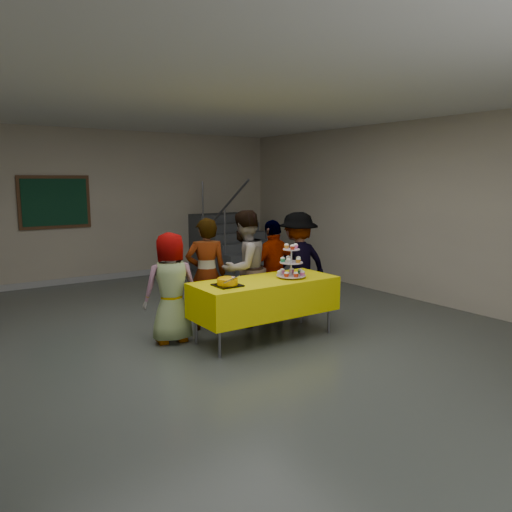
{
  "coord_description": "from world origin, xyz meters",
  "views": [
    {
      "loc": [
        -2.93,
        -4.98,
        2.04
      ],
      "look_at": [
        0.66,
        0.28,
        1.05
      ],
      "focal_mm": 35.0,
      "sensor_mm": 36.0,
      "label": 1
    }
  ],
  "objects_px": {
    "cupcake_stand": "(291,265)",
    "schoolchild_c": "(244,268)",
    "bake_table": "(265,296)",
    "schoolchild_a": "(171,288)",
    "noticeboard": "(55,202)",
    "schoolchild_d": "(274,271)",
    "schoolchild_e": "(298,264)",
    "staircase": "(234,251)",
    "schoolchild_b": "(206,274)",
    "bear_cake": "(227,281)"
  },
  "relations": [
    {
      "from": "schoolchild_d",
      "to": "schoolchild_e",
      "type": "bearing_deg",
      "value": -178.45
    },
    {
      "from": "schoolchild_c",
      "to": "schoolchild_e",
      "type": "distance_m",
      "value": 0.95
    },
    {
      "from": "bake_table",
      "to": "schoolchild_b",
      "type": "distance_m",
      "value": 0.91
    },
    {
      "from": "cupcake_stand",
      "to": "schoolchild_d",
      "type": "xyz_separation_m",
      "value": [
        0.22,
        0.68,
        -0.2
      ]
    },
    {
      "from": "schoolchild_c",
      "to": "staircase",
      "type": "bearing_deg",
      "value": -134.99
    },
    {
      "from": "cupcake_stand",
      "to": "schoolchild_d",
      "type": "relative_size",
      "value": 0.3
    },
    {
      "from": "schoolchild_d",
      "to": "schoolchild_e",
      "type": "distance_m",
      "value": 0.49
    },
    {
      "from": "staircase",
      "to": "noticeboard",
      "type": "distance_m",
      "value": 3.72
    },
    {
      "from": "schoolchild_a",
      "to": "staircase",
      "type": "distance_m",
      "value": 4.66
    },
    {
      "from": "schoolchild_b",
      "to": "staircase",
      "type": "height_order",
      "value": "staircase"
    },
    {
      "from": "bake_table",
      "to": "cupcake_stand",
      "type": "distance_m",
      "value": 0.53
    },
    {
      "from": "schoolchild_b",
      "to": "bake_table",
      "type": "bearing_deg",
      "value": 140.15
    },
    {
      "from": "cupcake_stand",
      "to": "schoolchild_c",
      "type": "distance_m",
      "value": 0.79
    },
    {
      "from": "bear_cake",
      "to": "staircase",
      "type": "height_order",
      "value": "staircase"
    },
    {
      "from": "schoolchild_e",
      "to": "staircase",
      "type": "relative_size",
      "value": 0.65
    },
    {
      "from": "schoolchild_a",
      "to": "noticeboard",
      "type": "height_order",
      "value": "noticeboard"
    },
    {
      "from": "schoolchild_b",
      "to": "schoolchild_e",
      "type": "height_order",
      "value": "schoolchild_e"
    },
    {
      "from": "cupcake_stand",
      "to": "schoolchild_c",
      "type": "relative_size",
      "value": 0.28
    },
    {
      "from": "staircase",
      "to": "noticeboard",
      "type": "bearing_deg",
      "value": 166.38
    },
    {
      "from": "schoolchild_d",
      "to": "schoolchild_e",
      "type": "xyz_separation_m",
      "value": [
        0.48,
        0.05,
        0.04
      ]
    },
    {
      "from": "schoolchild_b",
      "to": "schoolchild_c",
      "type": "distance_m",
      "value": 0.54
    },
    {
      "from": "noticeboard",
      "to": "bear_cake",
      "type": "bearing_deg",
      "value": -80.51
    },
    {
      "from": "schoolchild_b",
      "to": "schoolchild_e",
      "type": "bearing_deg",
      "value": -162.79
    },
    {
      "from": "schoolchild_c",
      "to": "noticeboard",
      "type": "xyz_separation_m",
      "value": [
        -1.52,
        4.22,
        0.79
      ]
    },
    {
      "from": "bake_table",
      "to": "schoolchild_a",
      "type": "distance_m",
      "value": 1.19
    },
    {
      "from": "bear_cake",
      "to": "schoolchild_b",
      "type": "xyz_separation_m",
      "value": [
        0.17,
        0.83,
        -0.07
      ]
    },
    {
      "from": "schoolchild_a",
      "to": "schoolchild_b",
      "type": "distance_m",
      "value": 0.67
    },
    {
      "from": "bear_cake",
      "to": "schoolchild_c",
      "type": "height_order",
      "value": "schoolchild_c"
    },
    {
      "from": "bear_cake",
      "to": "schoolchild_c",
      "type": "xyz_separation_m",
      "value": [
        0.7,
        0.71,
        -0.02
      ]
    },
    {
      "from": "bake_table",
      "to": "noticeboard",
      "type": "xyz_separation_m",
      "value": [
        -1.41,
        4.88,
        1.04
      ]
    },
    {
      "from": "schoolchild_b",
      "to": "schoolchild_d",
      "type": "relative_size",
      "value": 1.04
    },
    {
      "from": "bake_table",
      "to": "schoolchild_a",
      "type": "height_order",
      "value": "schoolchild_a"
    },
    {
      "from": "noticeboard",
      "to": "schoolchild_a",
      "type": "bearing_deg",
      "value": -85.18
    },
    {
      "from": "schoolchild_c",
      "to": "schoolchild_a",
      "type": "bearing_deg",
      "value": -10.16
    },
    {
      "from": "cupcake_stand",
      "to": "schoolchild_e",
      "type": "relative_size",
      "value": 0.29
    },
    {
      "from": "schoolchild_e",
      "to": "noticeboard",
      "type": "xyz_separation_m",
      "value": [
        -2.47,
        4.23,
        0.82
      ]
    },
    {
      "from": "bake_table",
      "to": "schoolchild_b",
      "type": "relative_size",
      "value": 1.23
    },
    {
      "from": "schoolchild_c",
      "to": "schoolchild_d",
      "type": "bearing_deg",
      "value": 158.04
    },
    {
      "from": "schoolchild_b",
      "to": "schoolchild_d",
      "type": "distance_m",
      "value": 1.02
    },
    {
      "from": "schoolchild_b",
      "to": "schoolchild_e",
      "type": "xyz_separation_m",
      "value": [
        1.48,
        -0.13,
        0.01
      ]
    },
    {
      "from": "schoolchild_d",
      "to": "bake_table",
      "type": "bearing_deg",
      "value": 41.71
    },
    {
      "from": "bake_table",
      "to": "schoolchild_c",
      "type": "height_order",
      "value": "schoolchild_c"
    },
    {
      "from": "schoolchild_a",
      "to": "staircase",
      "type": "bearing_deg",
      "value": -124.0
    },
    {
      "from": "bake_table",
      "to": "schoolchild_c",
      "type": "relative_size",
      "value": 1.17
    },
    {
      "from": "schoolchild_c",
      "to": "schoolchild_d",
      "type": "relative_size",
      "value": 1.1
    },
    {
      "from": "staircase",
      "to": "bear_cake",
      "type": "bearing_deg",
      "value": -122.64
    },
    {
      "from": "bear_cake",
      "to": "schoolchild_e",
      "type": "height_order",
      "value": "schoolchild_e"
    },
    {
      "from": "schoolchild_a",
      "to": "staircase",
      "type": "height_order",
      "value": "staircase"
    },
    {
      "from": "bake_table",
      "to": "schoolchild_b",
      "type": "bearing_deg",
      "value": 117.98
    },
    {
      "from": "schoolchild_b",
      "to": "schoolchild_d",
      "type": "bearing_deg",
      "value": -167.91
    }
  ]
}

